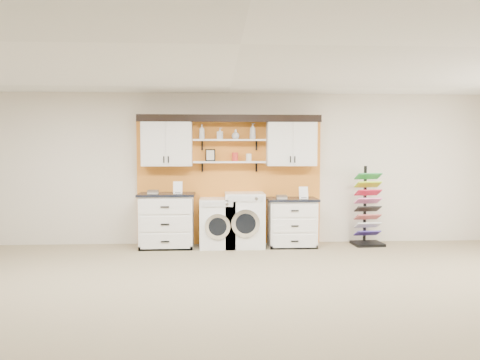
{
  "coord_description": "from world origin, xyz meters",
  "views": [
    {
      "loc": [
        -0.25,
        -4.72,
        1.75
      ],
      "look_at": [
        0.11,
        2.3,
        1.3
      ],
      "focal_mm": 35.0,
      "sensor_mm": 36.0,
      "label": 1
    }
  ],
  "objects": [
    {
      "name": "upper_cabinet_right",
      "position": [
        1.13,
        3.79,
        1.88
      ],
      "size": [
        0.9,
        0.35,
        0.84
      ],
      "color": "white",
      "rests_on": "wall_back"
    },
    {
      "name": "upper_cabinet_left",
      "position": [
        -1.13,
        3.79,
        1.88
      ],
      "size": [
        0.9,
        0.35,
        0.84
      ],
      "color": "white",
      "rests_on": "wall_back"
    },
    {
      "name": "canister_cream",
      "position": [
        0.35,
        3.8,
        1.61
      ],
      "size": [
        0.1,
        0.1,
        0.14
      ],
      "primitive_type": "cylinder",
      "color": "silver",
      "rests_on": "shelf_lower"
    },
    {
      "name": "sample_rack",
      "position": [
        2.53,
        3.67,
        0.48
      ],
      "size": [
        0.55,
        0.47,
        1.46
      ],
      "rotation": [
        0.0,
        0.0,
        0.06
      ],
      "color": "black",
      "rests_on": "floor"
    },
    {
      "name": "shelf_upper",
      "position": [
        0.0,
        3.8,
        1.93
      ],
      "size": [
        1.32,
        0.28,
        0.03
      ],
      "primitive_type": "cube",
      "color": "white",
      "rests_on": "wall_back"
    },
    {
      "name": "ceiling",
      "position": [
        0.0,
        0.0,
        2.8
      ],
      "size": [
        10.0,
        10.0,
        0.0
      ],
      "primitive_type": "plane",
      "rotation": [
        3.14,
        0.0,
        0.0
      ],
      "color": "white",
      "rests_on": "wall_back"
    },
    {
      "name": "canister_red",
      "position": [
        0.1,
        3.8,
        1.62
      ],
      "size": [
        0.11,
        0.11,
        0.16
      ],
      "primitive_type": "cylinder",
      "color": "red",
      "rests_on": "shelf_lower"
    },
    {
      "name": "base_cabinet_right",
      "position": [
        1.13,
        3.64,
        0.44
      ],
      "size": [
        0.9,
        0.66,
        0.88
      ],
      "color": "white",
      "rests_on": "floor"
    },
    {
      "name": "dryer",
      "position": [
        0.26,
        3.64,
        0.49
      ],
      "size": [
        0.7,
        0.71,
        0.98
      ],
      "color": "white",
      "rests_on": "floor"
    },
    {
      "name": "soap_bottle_d",
      "position": [
        0.42,
        3.8,
        2.09
      ],
      "size": [
        0.16,
        0.16,
        0.29
      ],
      "primitive_type": "imported",
      "rotation": [
        0.0,
        0.0,
        0.84
      ],
      "color": "silver",
      "rests_on": "shelf_upper"
    },
    {
      "name": "crown_molding",
      "position": [
        0.0,
        3.81,
        2.33
      ],
      "size": [
        3.3,
        0.41,
        0.13
      ],
      "color": "black",
      "rests_on": "wall_back"
    },
    {
      "name": "washer",
      "position": [
        -0.22,
        3.64,
        0.44
      ],
      "size": [
        0.63,
        0.71,
        0.88
      ],
      "color": "white",
      "rests_on": "floor"
    },
    {
      "name": "base_cabinet_left",
      "position": [
        -1.13,
        3.64,
        0.49
      ],
      "size": [
        1.0,
        0.66,
        0.98
      ],
      "color": "white",
      "rests_on": "floor"
    },
    {
      "name": "wall_back",
      "position": [
        0.0,
        4.0,
        1.4
      ],
      "size": [
        10.0,
        0.0,
        10.0
      ],
      "primitive_type": "plane",
      "rotation": [
        1.57,
        0.0,
        0.0
      ],
      "color": "beige",
      "rests_on": "floor"
    },
    {
      "name": "soap_bottle_a",
      "position": [
        -0.5,
        3.8,
        2.08
      ],
      "size": [
        0.13,
        0.13,
        0.27
      ],
      "primitive_type": "imported",
      "rotation": [
        0.0,
        0.0,
        0.26
      ],
      "color": "silver",
      "rests_on": "shelf_upper"
    },
    {
      "name": "shelf_lower",
      "position": [
        0.0,
        3.8,
        1.53
      ],
      "size": [
        1.32,
        0.28,
        0.03
      ],
      "primitive_type": "cube",
      "color": "white",
      "rests_on": "wall_back"
    },
    {
      "name": "accent_panel",
      "position": [
        0.0,
        3.96,
        1.2
      ],
      "size": [
        3.4,
        0.07,
        2.4
      ],
      "primitive_type": "cube",
      "color": "orange",
      "rests_on": "wall_back"
    },
    {
      "name": "picture_frame",
      "position": [
        -0.35,
        3.85,
        1.66
      ],
      "size": [
        0.18,
        0.02,
        0.22
      ],
      "color": "black",
      "rests_on": "shelf_lower"
    },
    {
      "name": "floor",
      "position": [
        0.0,
        0.0,
        0.0
      ],
      "size": [
        10.0,
        10.0,
        0.0
      ],
      "primitive_type": "plane",
      "color": "#86775A",
      "rests_on": "ground"
    },
    {
      "name": "soap_bottle_b",
      "position": [
        -0.17,
        3.8,
        2.05
      ],
      "size": [
        0.12,
        0.11,
        0.21
      ],
      "primitive_type": "imported",
      "rotation": [
        0.0,
        0.0,
        1.32
      ],
      "color": "silver",
      "rests_on": "shelf_upper"
    },
    {
      "name": "soap_bottle_c",
      "position": [
        0.11,
        3.8,
        2.03
      ],
      "size": [
        0.2,
        0.2,
        0.18
      ],
      "primitive_type": "imported",
      "rotation": [
        0.0,
        0.0,
        0.69
      ],
      "color": "silver",
      "rests_on": "shelf_upper"
    }
  ]
}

